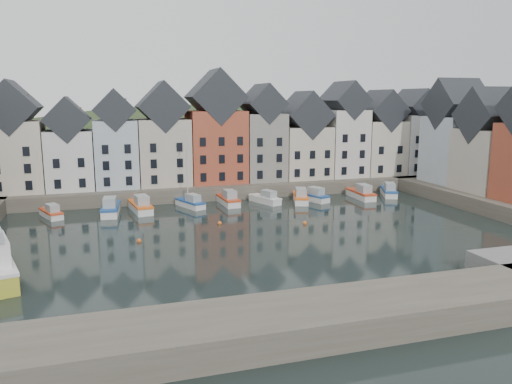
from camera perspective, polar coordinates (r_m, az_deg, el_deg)
name	(u,v)px	position (r m, az deg, el deg)	size (l,w,h in m)	color
ground	(272,239)	(54.94, 1.80, -5.40)	(260.00, 260.00, 0.00)	black
far_quay	(214,185)	(82.99, -4.88, 0.75)	(90.00, 16.00, 2.00)	#4F493C
near_wall	(233,330)	(32.13, -2.61, -15.52)	(50.00, 6.00, 2.00)	#4F493C
hillside	(190,250)	(112.33, -7.54, -6.63)	(153.60, 70.40, 64.00)	#213118
far_terrace	(235,138)	(80.81, -2.42, 6.15)	(72.37, 8.16, 17.78)	beige
right_terrace	(493,143)	(78.90, 25.46, 5.05)	(8.30, 24.25, 16.36)	#AFB9C1
mooring_buoys	(225,229)	(58.77, -3.58, -4.20)	(20.50, 5.50, 0.50)	orange
boat_a	(51,213)	(69.80, -22.34, -2.22)	(3.52, 5.58, 2.05)	silver
boat_b	(111,208)	(69.11, -16.27, -1.81)	(2.81, 7.13, 2.67)	silver
boat_c	(141,206)	(69.59, -13.04, -1.58)	(3.08, 7.12, 2.65)	silver
boat_d	(191,202)	(71.15, -7.47, -1.19)	(3.75, 5.94, 10.88)	silver
boat_e	(228,200)	(72.54, -3.19, -0.87)	(2.37, 6.57, 2.48)	silver
boat_f	(266,199)	(73.43, 1.11, -0.78)	(3.75, 5.98, 2.20)	silver
boat_g	(300,197)	(74.38, 5.11, -0.61)	(3.92, 6.77, 2.48)	silver
boat_h	(312,196)	(75.62, 6.45, -0.47)	(4.01, 6.45, 2.37)	silver
boat_i	(361,194)	(78.53, 11.94, -0.18)	(2.27, 6.71, 2.55)	silver
boat_j	(389,191)	(81.78, 14.94, 0.08)	(4.27, 6.54, 2.41)	silver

